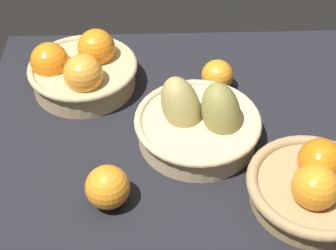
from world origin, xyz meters
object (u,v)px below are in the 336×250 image
(loose_orange_back_gap, at_px, (108,187))
(basket_near_right, at_px, (81,70))
(basket_far_left, at_px, (314,186))
(loose_orange_front_gap, at_px, (217,76))
(basket_center_pears, at_px, (198,123))

(loose_orange_back_gap, bearing_deg, basket_near_right, -77.35)
(basket_far_left, height_order, loose_orange_front_gap, basket_far_left)
(basket_near_right, bearing_deg, basket_far_left, 141.85)
(basket_far_left, xyz_separation_m, loose_orange_front_gap, (0.13, -0.31, -0.00))
(basket_near_right, distance_m, basket_center_pears, 0.29)
(basket_far_left, xyz_separation_m, basket_center_pears, (0.18, -0.16, 0.00))
(basket_far_left, height_order, basket_near_right, basket_near_right)
(basket_near_right, distance_m, loose_orange_front_gap, 0.29)
(basket_near_right, height_order, basket_center_pears, basket_center_pears)
(basket_center_pears, height_order, loose_orange_back_gap, basket_center_pears)
(basket_far_left, relative_size, basket_near_right, 0.98)
(loose_orange_front_gap, xyz_separation_m, loose_orange_back_gap, (0.22, 0.31, 0.00))
(loose_orange_back_gap, bearing_deg, loose_orange_front_gap, -125.42)
(basket_far_left, bearing_deg, loose_orange_back_gap, -1.25)
(basket_far_left, height_order, loose_orange_back_gap, basket_far_left)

